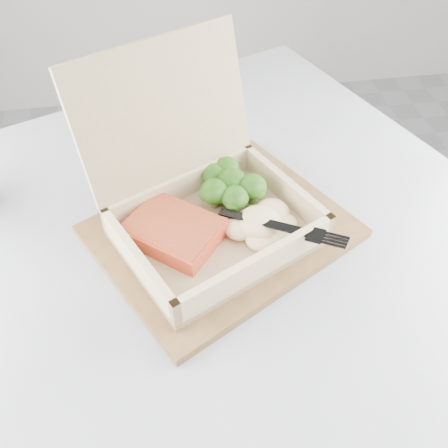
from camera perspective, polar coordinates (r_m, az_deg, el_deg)
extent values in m
cylinder|color=black|center=(1.29, -0.71, -24.07)|extent=(0.44, 0.44, 0.02)
cylinder|color=black|center=(0.97, -0.89, -17.32)|extent=(0.08, 0.08, 0.70)
cube|color=#9B9DA4|center=(0.67, -1.25, -3.13)|extent=(1.05, 1.05, 0.03)
cube|color=brown|center=(0.66, -0.29, -0.86)|extent=(0.39, 0.37, 0.01)
cube|color=tan|center=(0.64, -0.81, -1.30)|extent=(0.29, 0.26, 0.01)
cube|color=tan|center=(0.59, -9.73, -4.61)|extent=(0.09, 0.17, 0.05)
cube|color=tan|center=(0.68, 6.95, 3.71)|extent=(0.09, 0.17, 0.05)
cube|color=tan|center=(0.58, 3.88, -5.12)|extent=(0.21, 0.11, 0.05)
cube|color=tan|center=(0.68, -4.86, 4.06)|extent=(0.21, 0.11, 0.05)
cube|color=tan|center=(0.64, -6.88, 12.49)|extent=(0.23, 0.15, 0.17)
cube|color=#EC4F2E|center=(0.63, -5.77, -0.80)|extent=(0.14, 0.14, 0.02)
ellipsoid|color=beige|center=(0.63, 4.11, 0.17)|extent=(0.09, 0.08, 0.03)
cube|color=black|center=(0.63, -0.45, 1.92)|extent=(0.10, 0.08, 0.02)
cube|color=black|center=(0.61, 6.78, -0.57)|extent=(0.05, 0.05, 0.01)
cube|color=white|center=(0.79, -5.77, 7.54)|extent=(0.08, 0.15, 0.00)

